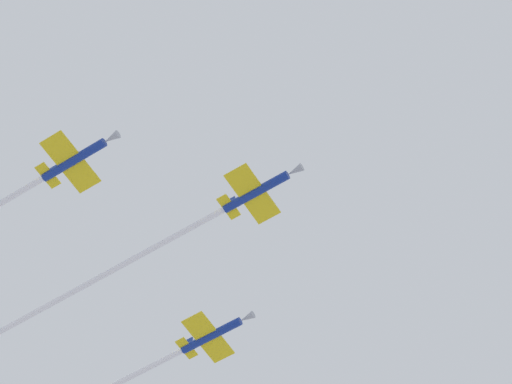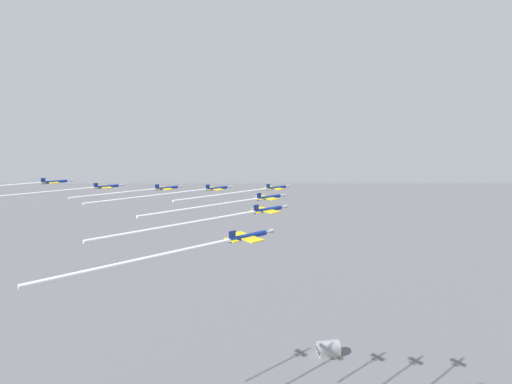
{
  "view_description": "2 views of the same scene",
  "coord_description": "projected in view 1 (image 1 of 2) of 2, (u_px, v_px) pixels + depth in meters",
  "views": [
    {
      "loc": [
        57.74,
        -29.27,
        2.46
      ],
      "look_at": [
        -2.85,
        -1.78,
        121.42
      ],
      "focal_mm": 68.42,
      "sensor_mm": 36.0,
      "label": 1
    },
    {
      "loc": [
        -24.72,
        -160.59,
        147.11
      ],
      "look_at": [
        -11.72,
        -5.2,
        120.32
      ],
      "focal_mm": 26.73,
      "sensor_mm": 36.0,
      "label": 2
    }
  ],
  "objects": [
    {
      "name": "jet_lead",
      "position": [
        173.0,
        237.0,
        139.95
      ],
      "size": [
        46.76,
        31.57,
        2.72
      ],
      "rotation": [
        0.0,
        0.0,
        5.3
      ],
      "color": "navy"
    },
    {
      "name": "jet_port_inner",
      "position": [
        121.0,
        381.0,
        152.22
      ],
      "size": [
        52.11,
        35.12,
        2.72
      ],
      "rotation": [
        0.0,
        0.0,
        5.3
      ],
      "color": "navy"
    }
  ]
}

